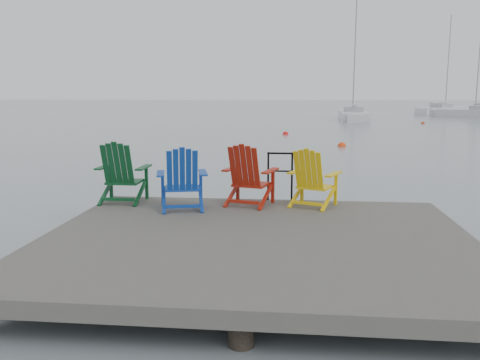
# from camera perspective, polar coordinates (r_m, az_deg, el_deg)

# --- Properties ---
(ground) EXTENTS (400.00, 400.00, 0.00)m
(ground) POSITION_cam_1_polar(r_m,az_deg,el_deg) (7.30, 1.91, -10.06)
(ground) COLOR slate
(ground) RESTS_ON ground
(dock) EXTENTS (6.00, 5.00, 1.40)m
(dock) POSITION_cam_1_polar(r_m,az_deg,el_deg) (7.19, 1.92, -7.45)
(dock) COLOR #2E2B29
(dock) RESTS_ON ground
(handrail) EXTENTS (0.48, 0.04, 0.90)m
(handrail) POSITION_cam_1_polar(r_m,az_deg,el_deg) (9.42, 4.52, 0.96)
(handrail) COLOR black
(handrail) RESTS_ON dock
(chair_green) EXTENTS (0.88, 0.82, 1.11)m
(chair_green) POSITION_cam_1_polar(r_m,az_deg,el_deg) (9.44, -13.14, 0.85)
(chair_green) COLOR #0B401D
(chair_green) RESTS_ON dock
(chair_blue) EXTENTS (0.98, 0.93, 1.07)m
(chair_blue) POSITION_cam_1_polar(r_m,az_deg,el_deg) (8.69, -6.52, 0.17)
(chair_blue) COLOR #0E3796
(chair_blue) RESTS_ON dock
(chair_red) EXTENTS (1.01, 0.96, 1.09)m
(chair_red) POSITION_cam_1_polar(r_m,az_deg,el_deg) (8.96, 0.95, 0.59)
(chair_red) COLOR #9D1A0B
(chair_red) RESTS_ON dock
(chair_yellow) EXTENTS (0.99, 0.95, 1.02)m
(chair_yellow) POSITION_cam_1_polar(r_m,az_deg,el_deg) (8.96, 8.12, 0.27)
(chair_yellow) COLOR yellow
(chair_yellow) RESTS_ON dock
(sailboat_near) EXTENTS (2.75, 9.23, 12.52)m
(sailboat_near) POSITION_cam_1_polar(r_m,az_deg,el_deg) (50.06, 12.56, 7.03)
(sailboat_near) COLOR silver
(sailboat_near) RESTS_ON ground
(sailboat_mid) EXTENTS (7.87, 7.95, 12.20)m
(sailboat_mid) POSITION_cam_1_polar(r_m,az_deg,el_deg) (68.10, 21.83, 7.21)
(sailboat_mid) COLOR silver
(sailboat_mid) RESTS_ON ground
(sailboat_far) EXTENTS (8.20, 6.73, 11.72)m
(sailboat_far) POSITION_cam_1_polar(r_m,az_deg,el_deg) (59.23, 25.30, 6.71)
(sailboat_far) COLOR silver
(sailboat_far) RESTS_ON ground
(buoy_a) EXTENTS (0.41, 0.41, 0.41)m
(buoy_a) POSITION_cam_1_polar(r_m,az_deg,el_deg) (24.54, 11.36, 3.72)
(buoy_a) COLOR #EF3D0E
(buoy_a) RESTS_ON ground
(buoy_b) EXTENTS (0.37, 0.37, 0.37)m
(buoy_b) POSITION_cam_1_polar(r_m,az_deg,el_deg) (31.33, 5.14, 5.12)
(buoy_b) COLOR red
(buoy_b) RESTS_ON ground
(buoy_d) EXTENTS (0.32, 0.32, 0.32)m
(buoy_d) POSITION_cam_1_polar(r_m,az_deg,el_deg) (45.29, 19.85, 5.98)
(buoy_d) COLOR red
(buoy_d) RESTS_ON ground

